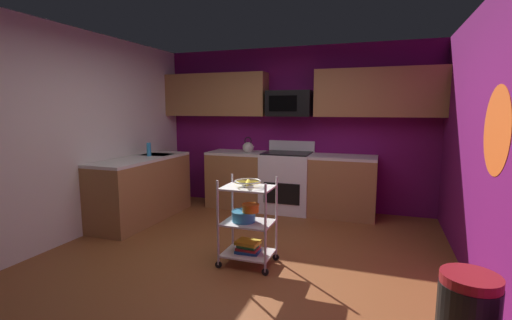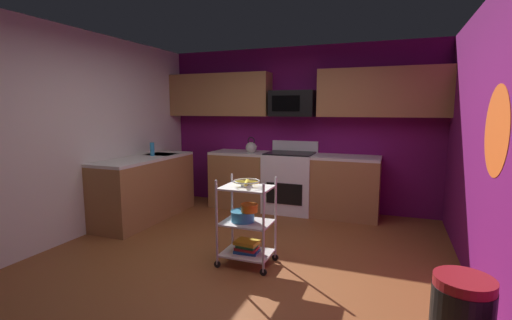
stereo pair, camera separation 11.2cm
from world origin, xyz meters
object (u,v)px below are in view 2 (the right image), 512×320
oven_range (290,181)px  book_stack (247,247)px  fruit_bowl (247,182)px  kettle (251,147)px  microwave (293,104)px  mixing_bowl_small (249,208)px  dish_soap_bottle (152,149)px  mixing_bowl_large (243,216)px  rolling_cart (247,222)px

oven_range → book_stack: bearing=-86.6°
oven_range → fruit_bowl: 2.15m
kettle → microwave: bearing=9.4°
mixing_bowl_small → kettle: 2.30m
microwave → dish_soap_bottle: bearing=-149.9°
mixing_bowl_large → microwave: bearing=92.1°
mixing_bowl_large → mixing_bowl_small: bearing=-11.9°
fruit_bowl → mixing_bowl_small: size_ratio=1.49×
rolling_cart → fruit_bowl: size_ratio=3.36×
mixing_bowl_large → dish_soap_bottle: dish_soap_bottle is taller
oven_range → dish_soap_bottle: (-1.87, -0.98, 0.54)m
oven_range → rolling_cart: bearing=-86.6°
rolling_cart → kettle: 2.31m
rolling_cart → book_stack: (0.00, -0.00, -0.26)m
fruit_bowl → kettle: bearing=110.5°
rolling_cart → mixing_bowl_small: (0.04, -0.02, 0.17)m
kettle → oven_range: bearing=0.3°
microwave → mixing_bowl_small: size_ratio=3.85×
microwave → mixing_bowl_small: bearing=-85.8°
book_stack → dish_soap_bottle: dish_soap_bottle is taller
book_stack → kettle: (-0.78, 2.10, 0.81)m
rolling_cart → mixing_bowl_small: size_ratio=5.03×
rolling_cart → fruit_bowl: rolling_cart is taller
oven_range → mixing_bowl_small: size_ratio=6.04×
book_stack → oven_range: bearing=93.4°
oven_range → mixing_bowl_large: bearing=-87.8°
oven_range → mixing_bowl_large: 2.11m
rolling_cart → book_stack: rolling_cart is taller
dish_soap_bottle → book_stack: bearing=-29.5°
oven_range → microwave: (-0.00, 0.10, 1.22)m
rolling_cart → mixing_bowl_small: bearing=-25.2°
fruit_bowl → dish_soap_bottle: bearing=150.5°
mixing_bowl_large → dish_soap_bottle: (-1.95, 1.13, 0.50)m
oven_range → mixing_bowl_small: oven_range is taller
oven_range → kettle: 0.84m
rolling_cart → dish_soap_bottle: 2.36m
dish_soap_bottle → fruit_bowl: bearing=-29.5°
oven_range → kettle: kettle is taller
microwave → mixing_bowl_small: microwave is taller
mixing_bowl_small → kettle: kettle is taller
rolling_cart → kettle: size_ratio=3.47×
microwave → dish_soap_bottle: microwave is taller
oven_range → book_stack: size_ratio=4.32×
microwave → oven_range: bearing=-89.7°
mixing_bowl_small → oven_range: bearing=94.4°
kettle → dish_soap_bottle: bearing=-141.1°
mixing_bowl_small → dish_soap_bottle: size_ratio=0.91×
oven_range → fruit_bowl: bearing=-86.6°
mixing_bowl_large → book_stack: size_ratio=0.99×
microwave → dish_soap_bottle: 2.26m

